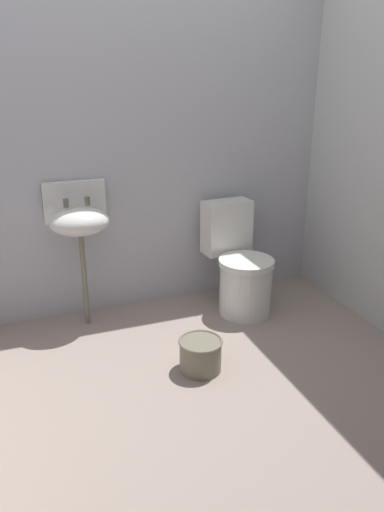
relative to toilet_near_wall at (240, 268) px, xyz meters
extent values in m
cube|color=gray|center=(-0.59, -0.88, -0.36)|extent=(3.13, 2.87, 0.08)
cube|color=#B2B3BB|center=(-0.59, 0.40, 0.92)|extent=(3.13, 0.10, 2.49)
cylinder|color=silver|center=(0.01, -0.09, -0.13)|extent=(0.41, 0.41, 0.38)
cylinder|color=silver|center=(0.01, -0.09, 0.08)|extent=(0.43, 0.43, 0.04)
cube|color=silver|center=(-0.02, 0.21, 0.26)|extent=(0.37, 0.21, 0.40)
cylinder|color=#6E6A59|center=(-1.11, 0.16, 0.01)|extent=(0.04, 0.04, 0.66)
ellipsoid|color=silver|center=(-1.11, 0.16, 0.43)|extent=(0.40, 0.32, 0.18)
cube|color=silver|center=(-1.11, 0.33, 0.53)|extent=(0.42, 0.04, 0.28)
cylinder|color=#6E6A59|center=(-1.18, 0.22, 0.55)|extent=(0.04, 0.04, 0.06)
cylinder|color=#6E6A59|center=(-1.04, 0.22, 0.55)|extent=(0.04, 0.04, 0.06)
cylinder|color=#6E6A59|center=(-0.58, -0.67, -0.22)|extent=(0.25, 0.25, 0.19)
torus|color=#766E5A|center=(-0.58, -0.67, -0.13)|extent=(0.26, 0.26, 0.02)
camera|label=1|loc=(-1.52, -3.00, 1.36)|focal=34.43mm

